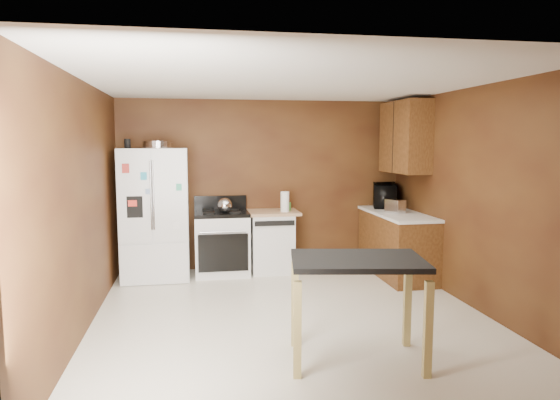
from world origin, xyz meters
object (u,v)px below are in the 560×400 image
object	(u,v)px
toaster	(395,206)
gas_range	(222,242)
pen_cup	(127,144)
dishwasher	(271,241)
kettle	(225,205)
refrigerator	(155,214)
paper_towel	(285,202)
microwave	(384,196)
island	(357,275)
roasting_pan	(157,145)
green_canister	(287,206)

from	to	relation	value
toaster	gas_range	world-z (taller)	gas_range
pen_cup	dishwasher	distance (m)	2.42
kettle	gas_range	distance (m)	0.56
pen_cup	refrigerator	size ratio (longest dim) A/B	0.07
paper_towel	microwave	size ratio (longest dim) A/B	0.48
toaster	pen_cup	bearing A→B (deg)	150.80
dishwasher	island	xyz separation A→B (m)	(0.26, -3.10, 0.30)
roasting_pan	dishwasher	xyz separation A→B (m)	(1.58, 0.07, -1.40)
pen_cup	green_canister	xyz separation A→B (m)	(2.21, 0.21, -0.92)
toaster	microwave	xyz separation A→B (m)	(0.09, 0.64, 0.07)
kettle	refrigerator	world-z (taller)	refrigerator
toaster	island	xyz separation A→B (m)	(-1.40, -2.55, -0.24)
dishwasher	refrigerator	bearing A→B (deg)	-177.02
kettle	island	size ratio (longest dim) A/B	0.17
microwave	dishwasher	size ratio (longest dim) A/B	0.68
gas_range	island	world-z (taller)	gas_range
refrigerator	island	xyz separation A→B (m)	(1.89, -3.02, -0.14)
pen_cup	island	size ratio (longest dim) A/B	0.10
refrigerator	gas_range	bearing A→B (deg)	3.81
microwave	kettle	bearing A→B (deg)	113.21
paper_towel	gas_range	distance (m)	1.07
kettle	green_canister	size ratio (longest dim) A/B	1.83
roasting_pan	island	world-z (taller)	roasting_pan
kettle	gas_range	bearing A→B (deg)	110.88
pen_cup	kettle	distance (m)	1.54
pen_cup	gas_range	distance (m)	1.87
green_canister	microwave	distance (m)	1.51
roasting_pan	green_canister	size ratio (longest dim) A/B	3.46
toaster	refrigerator	size ratio (longest dim) A/B	0.14
roasting_pan	paper_towel	xyz separation A→B (m)	(1.76, -0.02, -0.82)
gas_range	island	bearing A→B (deg)	-72.30
green_canister	gas_range	size ratio (longest dim) A/B	0.10
paper_towel	green_canister	size ratio (longest dim) A/B	2.54
kettle	gas_range	xyz separation A→B (m)	(-0.04, 0.11, -0.54)
green_canister	pen_cup	bearing A→B (deg)	-174.55
pen_cup	paper_towel	size ratio (longest dim) A/B	0.43
green_canister	island	world-z (taller)	green_canister
green_canister	toaster	size ratio (longest dim) A/B	0.44
paper_towel	dishwasher	world-z (taller)	paper_towel
green_canister	paper_towel	bearing A→B (deg)	-114.67
toaster	microwave	size ratio (longest dim) A/B	0.43
roasting_pan	green_canister	world-z (taller)	roasting_pan
roasting_pan	refrigerator	distance (m)	0.95
roasting_pan	toaster	xyz separation A→B (m)	(3.25, -0.48, -0.86)
gas_range	dishwasher	xyz separation A→B (m)	(0.72, 0.02, -0.01)
refrigerator	gas_range	distance (m)	1.01
refrigerator	roasting_pan	bearing A→B (deg)	17.02
toaster	kettle	bearing A→B (deg)	146.89
kettle	microwave	world-z (taller)	microwave
paper_towel	dishwasher	distance (m)	0.62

